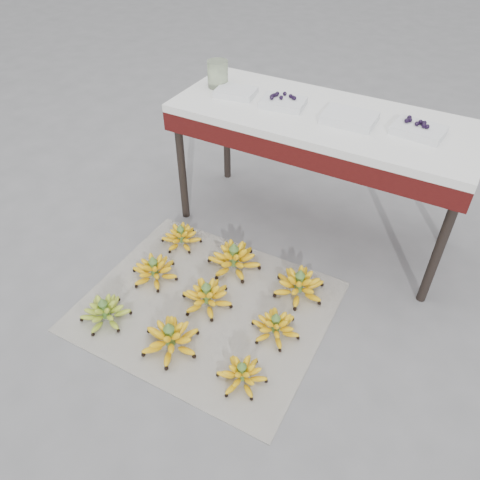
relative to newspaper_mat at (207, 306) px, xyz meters
The scene contains 17 objects.
ground 0.08m from the newspaper_mat, ahead, with size 60.00×60.00×0.00m, color slate.
newspaper_mat is the anchor object (origin of this frame).
bunch_front_left 0.52m from the newspaper_mat, 141.23° to the right, with size 0.31×0.31×0.15m.
bunch_front_center 0.31m from the newspaper_mat, 92.25° to the right, with size 0.34×0.34×0.18m.
bunch_front_right 0.49m from the newspaper_mat, 38.51° to the right, with size 0.25×0.25×0.14m.
bunch_mid_left 0.38m from the newspaper_mat, behind, with size 0.26×0.26×0.16m.
bunch_mid_center 0.06m from the newspaper_mat, 107.02° to the left, with size 0.27×0.27×0.17m.
bunch_mid_right 0.40m from the newspaper_mat, ahead, with size 0.28×0.28×0.15m.
bunch_back_left 0.54m from the newspaper_mat, 138.43° to the left, with size 0.32×0.32×0.15m.
bunch_back_center 0.34m from the newspaper_mat, 93.12° to the left, with size 0.32×0.32×0.18m.
bunch_back_right 0.51m from the newspaper_mat, 39.83° to the left, with size 0.37×0.37×0.17m.
vendor_table 1.15m from the newspaper_mat, 75.80° to the left, with size 1.64×0.66×0.79m.
tray_far_left 1.22m from the newspaper_mat, 109.21° to the left, with size 0.24×0.19×0.04m.
tray_left 1.18m from the newspaper_mat, 90.38° to the left, with size 0.25×0.20×0.06m.
tray_right 1.24m from the newspaper_mat, 66.47° to the left, with size 0.27×0.20×0.04m.
tray_far_right 1.41m from the newspaper_mat, 51.56° to the left, with size 0.26×0.20×0.06m.
glass_jar 1.34m from the newspaper_mat, 116.20° to the left, with size 0.12×0.12×0.15m, color beige.
Camera 1 is at (0.88, -1.38, 1.90)m, focal length 35.00 mm.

